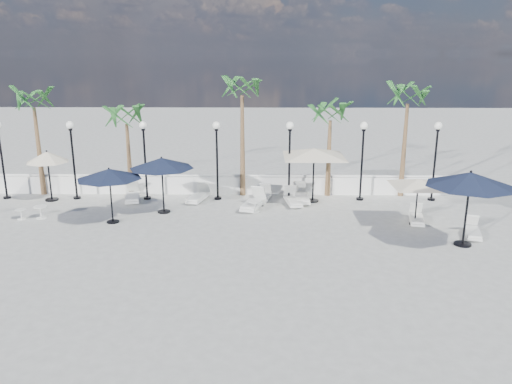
{
  "coord_description": "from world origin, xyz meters",
  "views": [
    {
      "loc": [
        2.24,
        -17.12,
        6.93
      ],
      "look_at": [
        1.95,
        2.46,
        1.5
      ],
      "focal_mm": 35.0,
      "sensor_mm": 36.0,
      "label": 1
    }
  ],
  "objects_px": {
    "lounger_2": "(199,196)",
    "parasol_navy_right": "(470,180)",
    "lounger_6": "(293,200)",
    "parasol_cream_sq_b": "(419,179)",
    "parasol_cream_small": "(47,158)",
    "lounger_3": "(263,197)",
    "lounger_8": "(473,231)",
    "lounger_5": "(254,203)",
    "lounger_1": "(132,196)",
    "parasol_navy_mid": "(162,163)",
    "parasol_cream_sq_a": "(314,149)",
    "parasol_navy_left": "(109,174)",
    "lounger_4": "(301,196)",
    "lounger_7": "(417,218)"
  },
  "relations": [
    {
      "from": "lounger_4",
      "to": "parasol_navy_mid",
      "type": "distance_m",
      "value": 6.91
    },
    {
      "from": "lounger_3",
      "to": "lounger_4",
      "type": "distance_m",
      "value": 1.87
    },
    {
      "from": "lounger_5",
      "to": "parasol_navy_mid",
      "type": "distance_m",
      "value": 4.57
    },
    {
      "from": "lounger_3",
      "to": "parasol_cream_sq_b",
      "type": "distance_m",
      "value": 7.45
    },
    {
      "from": "lounger_2",
      "to": "lounger_4",
      "type": "relative_size",
      "value": 0.98
    },
    {
      "from": "lounger_1",
      "to": "lounger_8",
      "type": "distance_m",
      "value": 15.4
    },
    {
      "from": "lounger_5",
      "to": "parasol_cream_sq_a",
      "type": "bearing_deg",
      "value": 38.29
    },
    {
      "from": "lounger_8",
      "to": "parasol_navy_mid",
      "type": "distance_m",
      "value": 13.23
    },
    {
      "from": "lounger_2",
      "to": "parasol_navy_mid",
      "type": "xyz_separation_m",
      "value": [
        -1.34,
        -1.86,
        2.03
      ]
    },
    {
      "from": "lounger_8",
      "to": "parasol_navy_mid",
      "type": "xyz_separation_m",
      "value": [
        -12.76,
        2.85,
        2.05
      ]
    },
    {
      "from": "parasol_cream_sq_a",
      "to": "lounger_1",
      "type": "bearing_deg",
      "value": 179.86
    },
    {
      "from": "lounger_2",
      "to": "parasol_navy_mid",
      "type": "distance_m",
      "value": 3.06
    },
    {
      "from": "parasol_navy_right",
      "to": "lounger_6",
      "type": "bearing_deg",
      "value": 139.64
    },
    {
      "from": "lounger_6",
      "to": "lounger_8",
      "type": "distance_m",
      "value": 8.03
    },
    {
      "from": "parasol_navy_right",
      "to": "parasol_cream_small",
      "type": "xyz_separation_m",
      "value": [
        -17.89,
        5.67,
        -0.4
      ]
    },
    {
      "from": "lounger_7",
      "to": "lounger_5",
      "type": "bearing_deg",
      "value": 176.53
    },
    {
      "from": "lounger_3",
      "to": "lounger_5",
      "type": "xyz_separation_m",
      "value": [
        -0.42,
        -1.16,
        0.04
      ]
    },
    {
      "from": "lounger_6",
      "to": "parasol_cream_sq_b",
      "type": "xyz_separation_m",
      "value": [
        4.97,
        -2.86,
        1.73
      ]
    },
    {
      "from": "lounger_2",
      "to": "parasol_navy_right",
      "type": "bearing_deg",
      "value": -13.64
    },
    {
      "from": "lounger_6",
      "to": "lounger_2",
      "type": "bearing_deg",
      "value": 165.24
    },
    {
      "from": "parasol_navy_mid",
      "to": "parasol_cream_sq_a",
      "type": "bearing_deg",
      "value": 14.92
    },
    {
      "from": "parasol_navy_left",
      "to": "parasol_cream_sq_b",
      "type": "relative_size",
      "value": 0.64
    },
    {
      "from": "lounger_8",
      "to": "parasol_cream_small",
      "type": "height_order",
      "value": "parasol_cream_small"
    },
    {
      "from": "lounger_1",
      "to": "parasol_cream_sq_a",
      "type": "relative_size",
      "value": 0.36
    },
    {
      "from": "lounger_5",
      "to": "lounger_6",
      "type": "xyz_separation_m",
      "value": [
        1.86,
        0.64,
        -0.03
      ]
    },
    {
      "from": "lounger_8",
      "to": "parasol_cream_sq_a",
      "type": "height_order",
      "value": "parasol_cream_sq_a"
    },
    {
      "from": "parasol_cream_sq_b",
      "to": "parasol_cream_small",
      "type": "distance_m",
      "value": 17.1
    },
    {
      "from": "lounger_3",
      "to": "lounger_5",
      "type": "height_order",
      "value": "lounger_5"
    },
    {
      "from": "lounger_2",
      "to": "parasol_cream_sq_a",
      "type": "xyz_separation_m",
      "value": [
        5.57,
        -0.02,
        2.36
      ]
    },
    {
      "from": "lounger_3",
      "to": "lounger_4",
      "type": "height_order",
      "value": "lounger_4"
    },
    {
      "from": "lounger_1",
      "to": "parasol_navy_right",
      "type": "bearing_deg",
      "value": -34.67
    },
    {
      "from": "parasol_cream_sq_a",
      "to": "parasol_navy_left",
      "type": "bearing_deg",
      "value": -159.66
    },
    {
      "from": "parasol_navy_left",
      "to": "parasol_cream_small",
      "type": "relative_size",
      "value": 1.09
    },
    {
      "from": "lounger_2",
      "to": "parasol_navy_right",
      "type": "xyz_separation_m",
      "value": [
        10.67,
        -5.69,
        2.29
      ]
    },
    {
      "from": "lounger_3",
      "to": "lounger_8",
      "type": "height_order",
      "value": "lounger_3"
    },
    {
      "from": "lounger_4",
      "to": "lounger_8",
      "type": "distance_m",
      "value": 7.96
    },
    {
      "from": "parasol_navy_left",
      "to": "parasol_navy_mid",
      "type": "height_order",
      "value": "parasol_navy_mid"
    },
    {
      "from": "parasol_navy_right",
      "to": "parasol_cream_sq_a",
      "type": "relative_size",
      "value": 0.56
    },
    {
      "from": "parasol_cream_sq_b",
      "to": "parasol_cream_small",
      "type": "relative_size",
      "value": 1.7
    },
    {
      "from": "lounger_1",
      "to": "lounger_5",
      "type": "distance_m",
      "value": 6.06
    },
    {
      "from": "lounger_7",
      "to": "parasol_cream_sq_a",
      "type": "height_order",
      "value": "parasol_cream_sq_a"
    },
    {
      "from": "parasol_cream_sq_b",
      "to": "parasol_cream_small",
      "type": "xyz_separation_m",
      "value": [
        -16.77,
        3.36,
        0.17
      ]
    },
    {
      "from": "lounger_4",
      "to": "parasol_navy_right",
      "type": "relative_size",
      "value": 0.63
    },
    {
      "from": "lounger_6",
      "to": "parasol_navy_mid",
      "type": "relative_size",
      "value": 0.67
    },
    {
      "from": "lounger_6",
      "to": "parasol_navy_right",
      "type": "height_order",
      "value": "parasol_navy_right"
    },
    {
      "from": "parasol_navy_left",
      "to": "lounger_2",
      "type": "bearing_deg",
      "value": 45.33
    },
    {
      "from": "lounger_4",
      "to": "lounger_2",
      "type": "bearing_deg",
      "value": 177.08
    },
    {
      "from": "lounger_3",
      "to": "parasol_navy_mid",
      "type": "bearing_deg",
      "value": -145.36
    },
    {
      "from": "parasol_cream_sq_b",
      "to": "lounger_5",
      "type": "bearing_deg",
      "value": 162.05
    },
    {
      "from": "lounger_1",
      "to": "lounger_5",
      "type": "xyz_separation_m",
      "value": [
        5.95,
        -1.16,
        0.01
      ]
    }
  ]
}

